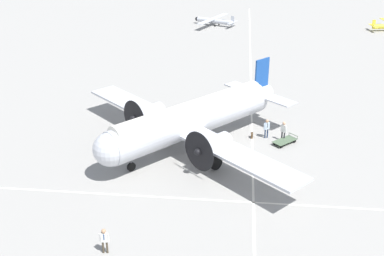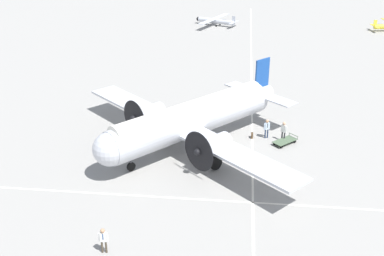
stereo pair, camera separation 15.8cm
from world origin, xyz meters
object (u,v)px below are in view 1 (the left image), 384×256
at_px(airliner_main, 188,120).
at_px(suitcase_near_door, 252,135).
at_px(crew_foreground, 104,238).
at_px(light_aircraft_distant, 214,21).
at_px(passenger_boarding, 284,129).
at_px(ramp_agent, 267,127).
at_px(baggage_cart, 285,141).

bearing_deg(airliner_main, suitcase_near_door, 158.10).
distance_m(crew_foreground, suitcase_near_door, 18.14).
relative_size(suitcase_near_door, light_aircraft_distant, 0.05).
xyz_separation_m(airliner_main, crew_foreground, (13.52, -3.25, -1.53)).
relative_size(passenger_boarding, light_aircraft_distant, 0.19).
height_order(ramp_agent, suitcase_near_door, ramp_agent).
height_order(crew_foreground, light_aircraft_distant, light_aircraft_distant).
distance_m(ramp_agent, baggage_cart, 1.96).
xyz_separation_m(crew_foreground, suitcase_near_door, (-16.02, 8.47, -0.78)).
bearing_deg(passenger_boarding, crew_foreground, 96.19).
xyz_separation_m(crew_foreground, light_aircraft_distant, (-58.51, 2.53, -0.21)).
xyz_separation_m(baggage_cart, light_aircraft_distant, (-43.32, -8.67, 0.52)).
height_order(airliner_main, ramp_agent, airliner_main).
height_order(airliner_main, light_aircraft_distant, airliner_main).
distance_m(passenger_boarding, light_aircraft_distant, 43.64).
bearing_deg(ramp_agent, airliner_main, -5.39).
bearing_deg(passenger_boarding, airliner_main, 56.99).
bearing_deg(light_aircraft_distant, ramp_agent, 122.94).
relative_size(passenger_boarding, ramp_agent, 1.05).
height_order(ramp_agent, light_aircraft_distant, light_aircraft_distant).
relative_size(ramp_agent, baggage_cart, 0.76).
xyz_separation_m(ramp_agent, baggage_cart, (0.98, 1.52, -0.76)).
relative_size(crew_foreground, baggage_cart, 0.74).
bearing_deg(baggage_cart, passenger_boarding, -119.83).
distance_m(passenger_boarding, suitcase_near_door, 2.75).
height_order(baggage_cart, light_aircraft_distant, light_aircraft_distant).
bearing_deg(suitcase_near_door, baggage_cart, 73.11).
bearing_deg(suitcase_near_door, passenger_boarding, 83.29).
distance_m(airliner_main, ramp_agent, 7.12).
bearing_deg(passenger_boarding, ramp_agent, 22.95).
bearing_deg(baggage_cart, crew_foreground, 9.55).
bearing_deg(crew_foreground, airliner_main, -108.59).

